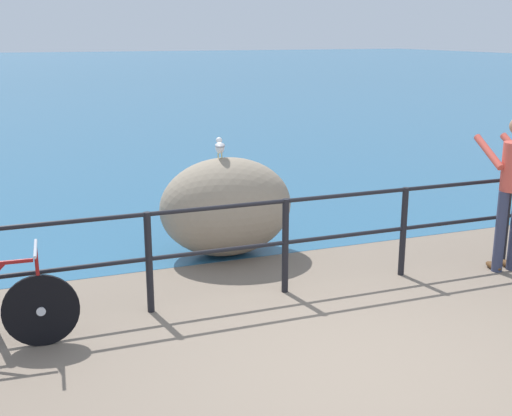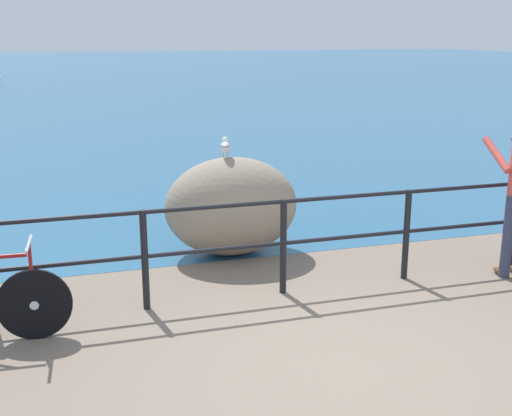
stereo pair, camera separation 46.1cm
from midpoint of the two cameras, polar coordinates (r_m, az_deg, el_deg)
ground_plane at (r=24.64m, az=-11.33°, el=8.45°), size 120.00×120.00×0.10m
sea_surface at (r=52.30m, az=-14.51°, el=11.69°), size 120.00×90.00×0.01m
promenade_railing at (r=6.80m, az=4.35°, el=-2.38°), size 8.71×0.07×1.02m
breakwater_boulder_main at (r=8.02m, az=-0.51°, el=0.14°), size 1.65×1.16×1.21m
seagull at (r=7.87m, az=-1.02°, el=5.41°), size 0.17×0.34×0.23m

